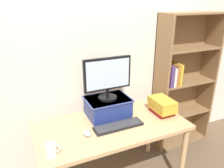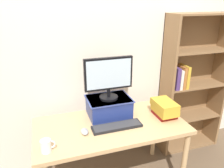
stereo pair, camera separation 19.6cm
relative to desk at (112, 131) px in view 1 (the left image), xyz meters
The scene contains 9 objects.
back_wall 0.84m from the desk, 90.00° to the left, with size 7.00×0.08×2.60m.
desk is the anchor object (origin of this frame).
bookshelf_unit 1.21m from the desk, 18.16° to the left, with size 0.78×0.28×1.67m.
riser_box 0.25m from the desk, 78.24° to the left, with size 0.42×0.32×0.18m.
computer_monitor 0.52m from the desk, 78.14° to the left, with size 0.46×0.18×0.41m.
keyboard 0.12m from the desk, 63.83° to the right, with size 0.46×0.13×0.02m.
computer_mouse 0.29m from the desk, 164.69° to the right, with size 0.06×0.10×0.04m.
book_stack 0.57m from the desk, ahead, with size 0.20×0.26×0.16m.
coffee_mug 0.63m from the desk, 159.27° to the right, with size 0.11×0.08×0.10m.
Camera 1 is at (-0.72, -1.60, 1.80)m, focal length 35.00 mm.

